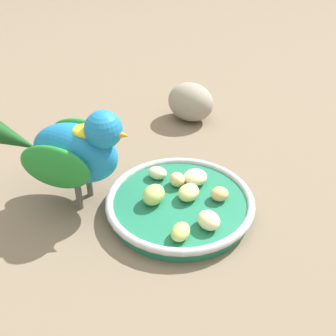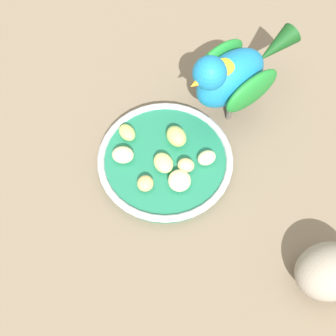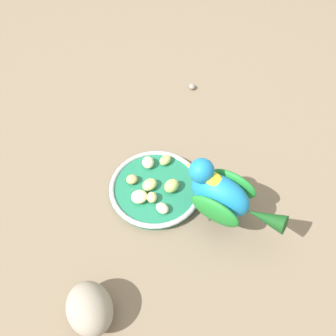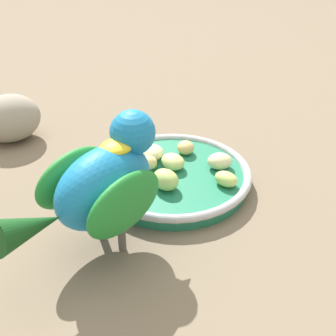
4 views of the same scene
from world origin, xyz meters
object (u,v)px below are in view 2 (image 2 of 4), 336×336
Objects in this scene: apple_piece_0 at (164,162)px; apple_piece_2 at (123,155)px; apple_piece_7 at (145,183)px; rock_large at (330,271)px; apple_piece_6 at (186,165)px; parrot at (233,74)px; apple_piece_4 at (179,181)px; apple_piece_3 at (176,136)px; apple_piece_5 at (207,158)px; apple_piece_1 at (127,133)px; feeding_bowl at (165,160)px.

apple_piece_0 is 1.06× the size of apple_piece_2.
rock_large is (-0.03, -0.28, 0.01)m from apple_piece_7.
parrot reaches higher than apple_piece_6.
rock_large reaches higher than apple_piece_4.
apple_piece_3 is 1.25× the size of apple_piece_5.
apple_piece_5 is at bearing 63.59° from rock_large.
rock_large reaches higher than apple_piece_3.
apple_piece_4 is at bearing -178.76° from apple_piece_6.
apple_piece_6 is at bearing -141.83° from apple_piece_3.
apple_piece_4 is at bearing 77.52° from rock_large.
apple_piece_7 is (-0.07, -0.06, 0.00)m from apple_piece_1.
feeding_bowl is at bearing 83.88° from apple_piece_6.
rock_large is at bearing -107.13° from feeding_bowl.
apple_piece_2 is at bearing 58.93° from apple_piece_7.
parrot reaches higher than apple_piece_4.
parrot is (0.17, -0.11, 0.06)m from apple_piece_2.
apple_piece_0 is 0.17m from parrot.
apple_piece_4 is 1.22× the size of apple_piece_5.
apple_piece_0 is at bearing -168.60° from feeding_bowl.
rock_large is at bearing -114.25° from apple_piece_3.
rock_large is (-0.06, -0.33, 0.01)m from apple_piece_2.
apple_piece_1 is at bearing 16.40° from apple_piece_2.
apple_piece_6 is 0.25m from rock_large.
apple_piece_5 is 1.15× the size of apple_piece_6.
parrot is (0.12, 0.01, 0.06)m from apple_piece_5.
feeding_bowl is at bearing 8.38° from parrot.
rock_large is (-0.10, -0.35, 0.01)m from apple_piece_1.
feeding_bowl is at bearing -102.60° from apple_piece_1.
apple_piece_1 is at bearing -16.00° from parrot.
apple_piece_6 is (-0.02, -0.11, 0.00)m from apple_piece_1.
apple_piece_5 is 0.04m from apple_piece_6.
parrot is (0.17, -0.02, 0.06)m from apple_piece_4.
feeding_bowl is at bearing 11.40° from apple_piece_0.
apple_piece_4 is 0.18× the size of parrot.
apple_piece_2 is 0.17× the size of parrot.
apple_piece_3 reaches higher than apple_piece_5.
parrot reaches higher than apple_piece_5.
apple_piece_0 is at bearing -110.70° from apple_piece_1.
apple_piece_7 is (-0.04, 0.01, -0.00)m from apple_piece_0.
feeding_bowl is 5.87× the size of apple_piece_4.
apple_piece_6 is at bearing -78.02° from apple_piece_2.
apple_piece_4 is 0.06m from apple_piece_5.
apple_piece_6 is 0.27× the size of rock_large.
apple_piece_3 is 0.30m from rock_large.
apple_piece_4 is at bearing -154.54° from apple_piece_3.
apple_piece_7 is at bearing 172.28° from apple_piece_3.
apple_piece_2 is 0.34m from rock_large.
apple_piece_3 reaches higher than apple_piece_1.
apple_piece_0 reaches higher than apple_piece_7.
apple_piece_5 is at bearing -44.27° from apple_piece_6.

